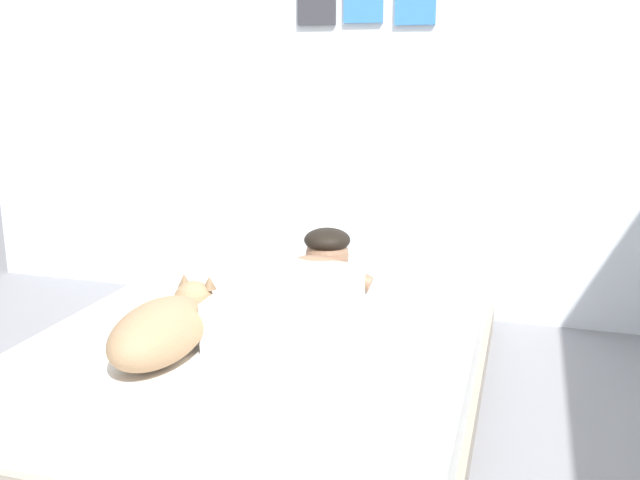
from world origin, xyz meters
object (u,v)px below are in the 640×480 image
(person_lying, at_px, (300,290))
(dog, at_px, (164,328))
(cell_phone, at_px, (203,326))
(pillow, at_px, (319,263))
(coffee_cup, at_px, (339,278))
(bed, at_px, (275,356))

(person_lying, distance_m, dog, 0.59)
(dog, xyz_separation_m, cell_phone, (-0.00, 0.28, -0.10))
(pillow, relative_size, cell_phone, 3.71)
(coffee_cup, height_order, cell_phone, coffee_cup)
(coffee_cup, bearing_deg, person_lying, -96.51)
(bed, relative_size, pillow, 3.68)
(person_lying, xyz_separation_m, coffee_cup, (0.05, 0.41, -0.07))
(cell_phone, bearing_deg, coffee_cup, 60.12)
(bed, distance_m, pillow, 0.64)
(person_lying, bearing_deg, cell_phone, -145.24)
(bed, distance_m, dog, 0.56)
(coffee_cup, bearing_deg, pillow, 133.90)
(bed, xyz_separation_m, person_lying, (0.09, 0.05, 0.26))
(bed, height_order, cell_phone, cell_phone)
(dog, distance_m, coffee_cup, 0.98)
(person_lying, relative_size, coffee_cup, 7.36)
(dog, bearing_deg, person_lying, 58.22)
(coffee_cup, bearing_deg, bed, -106.54)
(bed, relative_size, cell_phone, 13.66)
(pillow, xyz_separation_m, person_lying, (0.09, -0.55, 0.05))
(bed, distance_m, cell_phone, 0.32)
(person_lying, xyz_separation_m, cell_phone, (-0.31, -0.22, -0.10))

